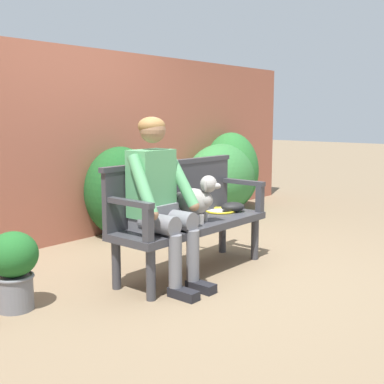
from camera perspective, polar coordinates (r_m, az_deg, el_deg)
ground_plane at (r=4.30m, az=0.00°, el=-9.18°), size 40.00×40.00×0.00m
brick_garden_fence at (r=5.44m, az=-14.72°, el=5.22°), size 8.00×0.30×2.03m
hedge_bush_far_left at (r=5.53m, az=-8.16°, el=0.06°), size 0.83×0.75×0.99m
hedge_bush_mid_right at (r=6.77m, az=3.31°, el=1.55°), size 1.14×0.81×0.94m
hedge_bush_far_right at (r=7.07m, az=4.46°, el=2.42°), size 0.79×0.79×1.08m
garden_bench at (r=4.19m, az=0.00°, el=-4.21°), size 1.52×0.49×0.44m
bench_backrest at (r=4.28m, az=-2.22°, el=0.34°), size 1.56×0.06×0.50m
bench_armrest_left_end at (r=3.57m, az=-6.41°, el=-2.27°), size 0.06×0.49×0.28m
bench_armrest_right_end at (r=4.66m, az=6.55°, el=0.33°), size 0.06×0.49×0.28m
person_seated at (r=3.83m, az=-3.79°, el=-0.38°), size 0.56×0.65×1.31m
dog_on_bench at (r=4.12m, az=0.65°, el=-0.77°), size 0.28×0.39×0.39m
tennis_racket at (r=4.62m, az=2.97°, el=-2.09°), size 0.29×0.56×0.03m
baseball_glove at (r=4.60m, az=4.70°, el=-1.72°), size 0.28×0.27×0.09m
potted_plant at (r=3.63m, az=-19.72°, el=-7.94°), size 0.34×0.34×0.55m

